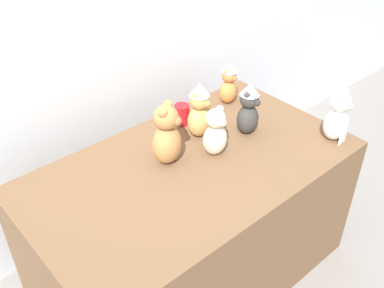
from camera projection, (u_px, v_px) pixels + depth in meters
wall_back at (100, 17)px, 2.24m from camera, size 7.00×0.08×2.60m
display_table at (192, 223)px, 2.34m from camera, size 1.59×0.91×0.77m
teddy_bear_cream at (215, 133)px, 2.12m from camera, size 0.15×0.13×0.25m
teddy_bear_caramel at (167, 136)px, 2.05m from camera, size 0.21×0.20×0.31m
teddy_bear_ginger at (229, 84)px, 2.52m from camera, size 0.13×0.12×0.25m
teddy_bear_charcoal at (248, 109)px, 2.26m from camera, size 0.16×0.15×0.28m
teddy_bear_honey at (199, 111)px, 2.24m from camera, size 0.16×0.15×0.30m
teddy_bear_snow at (337, 117)px, 2.22m from camera, size 0.16×0.14×0.27m
party_cup_red at (182, 114)px, 2.38m from camera, size 0.08×0.08×0.11m
name_card_front_left at (342, 138)px, 2.25m from camera, size 0.07×0.02×0.05m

